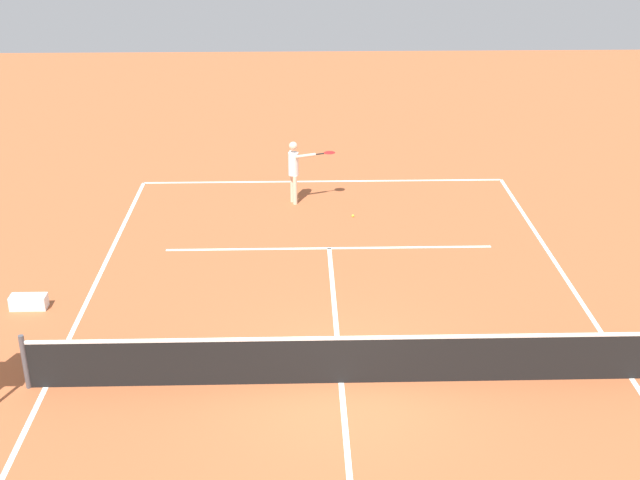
{
  "coord_description": "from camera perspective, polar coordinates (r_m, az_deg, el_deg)",
  "views": [
    {
      "loc": [
        0.73,
        12.92,
        8.57
      ],
      "look_at": [
        0.26,
        -4.59,
        0.8
      ],
      "focal_mm": 47.35,
      "sensor_mm": 36.0,
      "label": 1
    }
  ],
  "objects": [
    {
      "name": "tennis_ball",
      "position": [
        22.54,
        2.24,
        1.65
      ],
      "size": [
        0.07,
        0.07,
        0.07
      ],
      "primitive_type": "sphere",
      "color": "#CCE033",
      "rests_on": "ground"
    },
    {
      "name": "tennis_net",
      "position": [
        15.25,
        1.46,
        -8.05
      ],
      "size": [
        11.34,
        0.1,
        1.07
      ],
      "color": "#4C4C51",
      "rests_on": "ground"
    },
    {
      "name": "player_serving",
      "position": [
        23.16,
        -1.68,
        4.98
      ],
      "size": [
        1.33,
        0.59,
        1.76
      ],
      "rotation": [
        0.0,
        0.0,
        1.94
      ],
      "color": "beige",
      "rests_on": "ground"
    },
    {
      "name": "equipment_bag",
      "position": [
        18.89,
        -19.09,
        -3.97
      ],
      "size": [
        0.76,
        0.32,
        0.3
      ],
      "primitive_type": "cube",
      "color": "white",
      "rests_on": "ground"
    },
    {
      "name": "ground_plane",
      "position": [
        15.51,
        1.44,
        -9.61
      ],
      "size": [
        60.0,
        60.0,
        0.0
      ],
      "primitive_type": "plane",
      "color": "#AD5933"
    },
    {
      "name": "court_lines",
      "position": [
        15.51,
        1.44,
        -9.6
      ],
      "size": [
        10.74,
        21.51,
        0.01
      ],
      "color": "white",
      "rests_on": "ground"
    }
  ]
}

